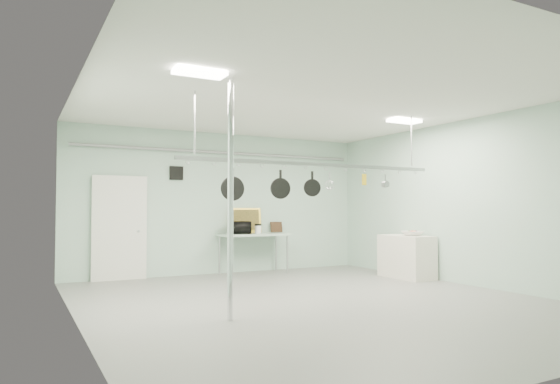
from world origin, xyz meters
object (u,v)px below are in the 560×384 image
microwave (239,228)px  skillet_right (312,183)px  pot_rack (316,163)px  skillet_mid (280,185)px  prep_table (254,237)px  fruit_bowl (412,233)px  skillet_left (233,184)px  chrome_pole (230,198)px  coffee_canister (258,230)px  side_cabinet (406,257)px

microwave → skillet_right: size_ratio=1.25×
pot_rack → skillet_mid: 0.77m
prep_table → fruit_bowl: size_ratio=3.82×
microwave → skillet_left: skillet_left is taller
chrome_pole → prep_table: 4.85m
prep_table → pot_rack: 3.61m
chrome_pole → coffee_canister: chrome_pole is taller
fruit_bowl → microwave: bearing=140.4°
pot_rack → skillet_mid: size_ratio=10.26×
coffee_canister → skillet_right: 3.41m
pot_rack → skillet_left: 1.55m
side_cabinet → skillet_left: bearing=-166.1°
chrome_pole → side_cabinet: (4.85, 2.00, -1.15)m
microwave → fruit_bowl: 3.76m
side_cabinet → skillet_mid: size_ratio=2.57×
prep_table → skillet_mid: (-1.07, -3.30, 1.02)m
skillet_left → skillet_right: 1.42m
coffee_canister → chrome_pole: bearing=-119.9°
prep_table → fruit_bowl: 3.50m
prep_table → microwave: size_ratio=3.20×
skillet_mid → microwave: bearing=88.6°
chrome_pole → skillet_left: (0.40, 0.90, 0.24)m
side_cabinet → fruit_bowl: (-0.01, -0.20, 0.50)m
skillet_left → skillet_right: bearing=5.8°
prep_table → skillet_left: 3.94m
prep_table → pot_rack: bearing=-96.9°
microwave → skillet_left: (-1.54, -3.29, 0.80)m
prep_table → microwave: (-0.36, -0.01, 0.21)m
microwave → skillet_mid: size_ratio=1.07×
side_cabinet → fruit_bowl: size_ratio=2.86×
prep_table → pot_rack: size_ratio=0.33×
side_cabinet → skillet_mid: bearing=-163.1°
microwave → coffee_canister: bearing=-168.3°
side_cabinet → coffee_canister: bearing=138.9°
side_cabinet → skillet_mid: (-3.62, -1.10, 1.40)m
chrome_pole → side_cabinet: bearing=22.4°
prep_table → pot_rack: (-0.40, -3.30, 1.40)m
chrome_pole → fruit_bowl: (4.84, 1.80, -0.65)m
side_cabinet → skillet_mid: skillet_mid is taller
chrome_pole → prep_table: size_ratio=2.00×
chrome_pole → skillet_right: (1.83, 0.90, 0.28)m
coffee_canister → fruit_bowl: bearing=-43.8°
chrome_pole → prep_table: bearing=61.3°
coffee_canister → skillet_mid: size_ratio=0.39×
prep_table → skillet_right: 3.50m
prep_table → coffee_canister: 0.19m
pot_rack → skillet_mid: bearing=180.0°
side_cabinet → microwave: 3.69m
fruit_bowl → skillet_right: skillet_right is taller
fruit_bowl → pot_rack: bearing=-163.0°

